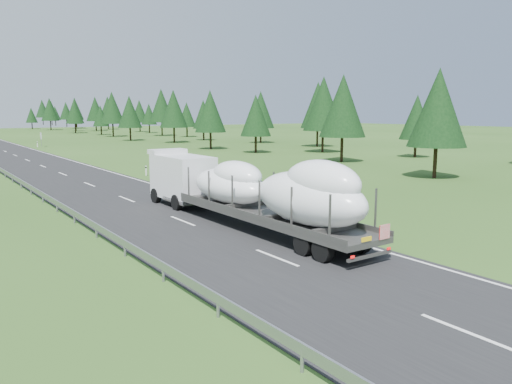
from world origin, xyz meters
TOP-DOWN VIEW (x-y plane):
  - ground at (0.00, 0.00)m, footprint 400.00×400.00m
  - highway_sign at (7.20, 80.00)m, footprint 0.08×0.90m
  - tree_line_right at (39.17, 98.91)m, footprint 28.03×285.10m
  - boat_truck at (2.35, 5.87)m, footprint 2.82×19.72m

SIDE VIEW (x-z plane):
  - ground at x=0.00m, z-range 0.00..0.00m
  - highway_sign at x=7.20m, z-range 0.51..3.11m
  - boat_truck at x=2.35m, z-range 0.09..4.25m
  - tree_line_right at x=39.17m, z-range 0.74..13.11m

